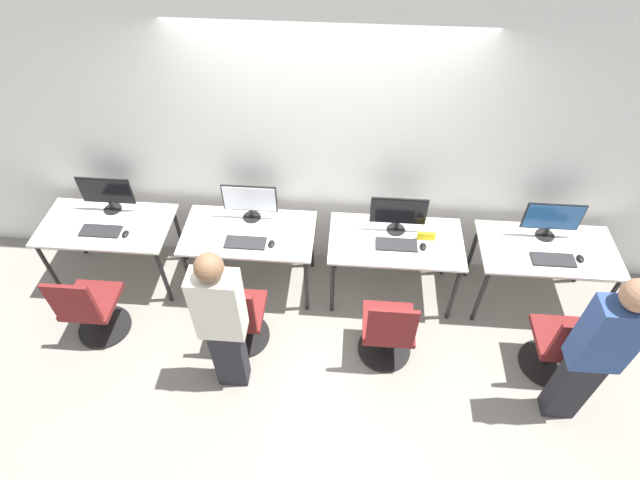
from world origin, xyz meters
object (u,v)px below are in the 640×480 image
Objects in this scene: office_chair_left at (239,319)px; keyboard_right at (397,245)px; mouse_far_left at (125,234)px; keyboard_left at (245,243)px; monitor_left at (250,201)px; keyboard_far_right at (553,260)px; office_chair_far_right at (561,348)px; office_chair_right at (388,333)px; monitor_far_left at (106,193)px; mouse_left at (272,244)px; person_far_right at (597,351)px; person_left at (222,321)px; monitor_far_right at (552,219)px; keyboard_far_left at (101,231)px; monitor_right at (398,213)px; mouse_right at (423,246)px; mouse_far_right at (580,258)px; office_chair_far_left at (91,310)px.

office_chair_left is 2.38× the size of keyboard_right.
mouse_far_left reaches higher than keyboard_left.
monitor_left is 1.37× the size of keyboard_far_right.
office_chair_far_right is at bearing -1.62° from office_chair_left.
mouse_far_left is 0.24× the size of keyboard_right.
office_chair_right is at bearing -1.80° from office_chair_left.
mouse_left is at bearing -12.39° from monitor_far_left.
mouse_far_left is 1.35m from mouse_left.
monitor_left is 0.31× the size of person_far_right.
person_left is 3.11× the size of monitor_far_right.
person_far_right is at bearing -26.26° from monitor_left.
keyboard_far_left is 0.24× the size of person_left.
monitor_right is at bearing 4.95° from keyboard_far_left.
person_far_right reaches higher than keyboard_far_left.
office_chair_right is 1.44m from office_chair_far_right.
mouse_left is 1.17m from monitor_right.
mouse_right is at bearing 0.51° from keyboard_far_left.
keyboard_far_left is 1.67m from person_left.
monitor_far_left is at bearing 166.51° from office_chair_far_right.
monitor_far_right reaches higher than mouse_right.
monitor_far_left is at bearing 175.78° from mouse_far_right.
mouse_left is (0.24, -0.34, -0.19)m from monitor_left.
office_chair_left is (1.36, -0.60, -0.39)m from keyboard_far_left.
office_chair_left is 1.76m from mouse_right.
mouse_left is 1.00× the size of mouse_right.
keyboard_right is 0.42× the size of office_chair_far_right.
mouse_left is at bearing -179.92° from keyboard_far_right.
monitor_right reaches higher than mouse_left.
keyboard_left is 2.95m from mouse_far_right.
office_chair_far_left is 1.47m from person_left.
person_left is 1.79× the size of office_chair_far_right.
monitor_far_right is (1.36, 0.03, 0.00)m from monitor_right.
mouse_left is at bearing -172.86° from monitor_far_right.
office_chair_left reaches higher than mouse_far_right.
monitor_far_right is at bearing 90.52° from person_far_right.
mouse_far_right is at bearing -0.15° from keyboard_far_left.
keyboard_far_right is (2.48, 0.00, -0.01)m from mouse_left.
office_chair_far_left is at bearing -162.59° from monitor_right.
monitor_left reaches higher than keyboard_far_left.
keyboard_far_left is at bearing 165.64° from person_far_right.
monitor_right is (1.36, 0.84, 0.59)m from office_chair_left.
keyboard_far_left is 4.11× the size of mouse_right.
keyboard_right is at bearing 4.10° from mouse_left.
mouse_left is 0.18× the size of monitor_right.
monitor_far_right reaches higher than mouse_left.
monitor_far_left is 4.26m from office_chair_far_right.
mouse_right is 0.24× the size of keyboard_far_right.
keyboard_far_left is 4.11× the size of mouse_far_left.
monitor_left is at bearing 144.19° from office_chair_right.
mouse_far_left is 0.06× the size of person_left.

